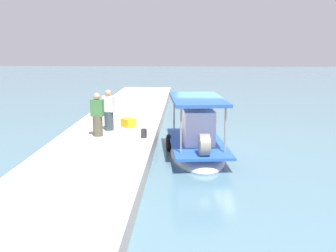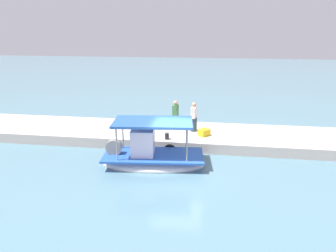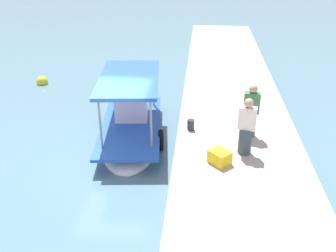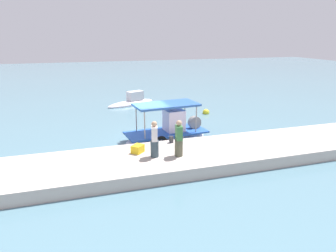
# 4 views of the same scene
# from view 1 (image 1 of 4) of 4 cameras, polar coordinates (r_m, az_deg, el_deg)

# --- Properties ---
(ground_plane) EXTENTS (120.00, 120.00, 0.00)m
(ground_plane) POSITION_cam_1_polar(r_m,az_deg,el_deg) (17.45, 5.42, -2.98)
(ground_plane) COLOR slate
(dock_quay) EXTENTS (36.00, 4.05, 0.61)m
(dock_quay) POSITION_cam_1_polar(r_m,az_deg,el_deg) (17.65, -8.24, -1.87)
(dock_quay) COLOR #C0B3A8
(dock_quay) RESTS_ON ground_plane
(main_fishing_boat) EXTENTS (5.36, 2.58, 2.67)m
(main_fishing_boat) POSITION_cam_1_polar(r_m,az_deg,el_deg) (15.98, 4.10, -2.75)
(main_fishing_boat) COLOR white
(main_fishing_boat) RESTS_ON ground_plane
(fisherman_near_bollard) EXTENTS (0.48, 0.56, 1.79)m
(fisherman_near_bollard) POSITION_cam_1_polar(r_m,az_deg,el_deg) (17.91, -8.39, 1.97)
(fisherman_near_bollard) COLOR #364851
(fisherman_near_bollard) RESTS_ON dock_quay
(fisherman_by_crate) EXTENTS (0.45, 0.54, 1.80)m
(fisherman_by_crate) POSITION_cam_1_polar(r_m,az_deg,el_deg) (16.85, -9.95, 1.32)
(fisherman_by_crate) COLOR #545541
(fisherman_by_crate) RESTS_ON dock_quay
(mooring_bollard) EXTENTS (0.24, 0.24, 0.36)m
(mooring_bollard) POSITION_cam_1_polar(r_m,az_deg,el_deg) (16.43, -3.44, -1.05)
(mooring_bollard) COLOR #2D2D33
(mooring_bollard) RESTS_ON dock_quay
(cargo_crate) EXTENTS (0.75, 0.75, 0.40)m
(cargo_crate) POSITION_cam_1_polar(r_m,az_deg,el_deg) (18.54, -5.61, 0.45)
(cargo_crate) COLOR yellow
(cargo_crate) RESTS_ON dock_quay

